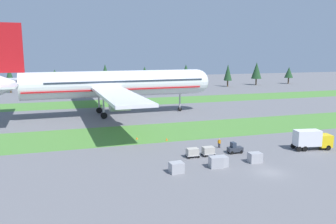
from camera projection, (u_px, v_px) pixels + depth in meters
ground_plane at (269, 173)px, 50.60m from camera, size 400.00×400.00×0.00m
grass_strip_near at (195, 130)px, 78.39m from camera, size 320.00×17.34×0.01m
grass_strip_far at (146, 101)px, 122.27m from camera, size 320.00×17.34×0.01m
airliner at (110, 84)px, 94.16m from camera, size 59.02×72.93×24.39m
baggage_tug at (235, 149)px, 60.15m from camera, size 2.61×1.31×1.97m
cargo_dolly_lead at (208, 150)px, 58.64m from camera, size 2.21×1.51×1.55m
cargo_dolly_second at (192, 152)px, 57.77m from camera, size 2.21×1.51×1.55m
catering_truck at (312, 139)px, 62.25m from camera, size 7.23×3.38×3.58m
ground_crew_marshaller at (219, 143)px, 63.45m from camera, size 0.53×0.36×1.74m
uld_container_0 at (176, 168)px, 50.48m from camera, size 2.10×1.72×1.56m
uld_container_1 at (216, 162)px, 52.76m from camera, size 2.15×1.79×1.71m
uld_container_2 at (221, 161)px, 53.18m from camera, size 2.08×1.71×1.61m
uld_container_3 at (255, 158)px, 55.18m from camera, size 2.09×1.71×1.58m
taxiway_marker_0 at (137, 138)px, 69.68m from camera, size 0.44×0.44×0.49m
taxiway_marker_1 at (167, 139)px, 68.71m from camera, size 0.44×0.44×0.60m
distant_tree_line at (127, 74)px, 159.77m from camera, size 184.81×9.62×11.86m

